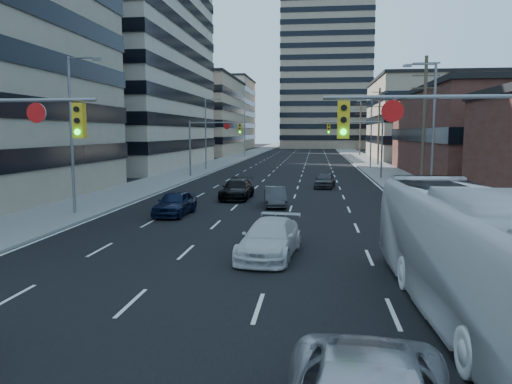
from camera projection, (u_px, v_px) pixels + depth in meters
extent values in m
cube|color=black|center=(303.00, 150.00, 136.07)|extent=(18.00, 300.00, 0.02)
cube|color=slate|center=(262.00, 149.00, 137.41)|extent=(5.00, 300.00, 0.15)
cube|color=slate|center=(346.00, 150.00, 134.71)|extent=(5.00, 300.00, 0.15)
cube|color=#ADA089|center=(95.00, 65.00, 68.56)|extent=(26.00, 34.00, 28.00)
cube|color=gray|center=(190.00, 117.00, 108.36)|extent=(20.00, 30.00, 16.00)
cube|color=#472119|center=(509.00, 135.00, 53.84)|extent=(20.00, 30.00, 9.00)
cube|color=gray|center=(436.00, 120.00, 90.89)|extent=(22.00, 28.00, 14.00)
cube|color=gray|center=(326.00, 52.00, 151.62)|extent=(26.00, 26.00, 58.00)
cube|color=#ADA089|center=(210.00, 114.00, 148.03)|extent=(24.00, 24.00, 20.00)
cube|color=gray|center=(425.00, 128.00, 131.59)|extent=(22.00, 22.00, 12.00)
cube|color=gold|center=(79.00, 121.00, 15.66)|extent=(0.35, 0.28, 1.10)
cylinder|color=black|center=(76.00, 109.00, 15.46)|extent=(0.18, 0.06, 0.18)
cylinder|color=black|center=(77.00, 121.00, 15.51)|extent=(0.18, 0.06, 0.18)
cylinder|color=#0CE526|center=(77.00, 132.00, 15.55)|extent=(0.18, 0.06, 0.18)
cylinder|color=white|center=(36.00, 113.00, 15.77)|extent=(0.64, 0.06, 0.64)
cylinder|color=slate|center=(437.00, 97.00, 14.31)|extent=(6.50, 0.12, 0.12)
cube|color=gold|center=(343.00, 120.00, 14.70)|extent=(0.35, 0.28, 1.10)
cylinder|color=black|center=(344.00, 108.00, 14.50)|extent=(0.18, 0.06, 0.18)
cylinder|color=black|center=(344.00, 120.00, 14.54)|extent=(0.18, 0.06, 0.18)
cylinder|color=#0CE526|center=(343.00, 132.00, 14.58)|extent=(0.18, 0.06, 0.18)
cylinder|color=white|center=(392.00, 111.00, 14.47)|extent=(0.64, 0.06, 0.64)
cylinder|color=slate|center=(190.00, 149.00, 53.09)|extent=(0.18, 0.18, 6.00)
cylinder|color=slate|center=(217.00, 122.00, 52.40)|extent=(6.00, 0.12, 0.12)
cube|color=gold|center=(240.00, 129.00, 52.20)|extent=(0.35, 0.28, 1.10)
cylinder|color=black|center=(240.00, 125.00, 52.00)|extent=(0.18, 0.06, 0.18)
cylinder|color=black|center=(240.00, 129.00, 52.04)|extent=(0.18, 0.06, 0.18)
cylinder|color=#0CE526|center=(240.00, 132.00, 52.08)|extent=(0.18, 0.06, 0.18)
cylinder|color=white|center=(227.00, 126.00, 52.30)|extent=(0.64, 0.06, 0.64)
cylinder|color=slate|center=(382.00, 150.00, 50.74)|extent=(0.18, 0.18, 6.00)
cylinder|color=slate|center=(353.00, 122.00, 50.76)|extent=(6.00, 0.12, 0.12)
cube|color=gold|center=(329.00, 129.00, 51.12)|extent=(0.35, 0.28, 1.10)
cylinder|color=black|center=(329.00, 125.00, 50.92)|extent=(0.18, 0.06, 0.18)
cylinder|color=black|center=(329.00, 129.00, 50.96)|extent=(0.18, 0.06, 0.18)
cylinder|color=#0CE526|center=(329.00, 132.00, 51.00)|extent=(0.18, 0.06, 0.18)
cylinder|color=white|center=(343.00, 126.00, 50.89)|extent=(0.64, 0.06, 0.64)
cylinder|color=#4C3D2D|center=(424.00, 124.00, 41.31)|extent=(0.28, 0.28, 11.00)
cube|color=#4C3D2D|center=(426.00, 63.00, 40.72)|extent=(2.20, 0.10, 0.10)
cube|color=#4C3D2D|center=(426.00, 76.00, 40.84)|extent=(2.20, 0.10, 0.10)
cube|color=#4C3D2D|center=(425.00, 88.00, 40.96)|extent=(2.20, 0.10, 0.10)
cylinder|color=#4C3D2D|center=(379.00, 127.00, 70.88)|extent=(0.28, 0.28, 11.00)
cube|color=#4C3D2D|center=(380.00, 92.00, 70.30)|extent=(2.20, 0.10, 0.10)
cube|color=#4C3D2D|center=(380.00, 99.00, 70.42)|extent=(2.20, 0.10, 0.10)
cube|color=#4C3D2D|center=(379.00, 106.00, 70.54)|extent=(2.20, 0.10, 0.10)
cylinder|color=#4C3D2D|center=(360.00, 129.00, 100.46)|extent=(0.28, 0.28, 11.00)
cube|color=#4C3D2D|center=(361.00, 104.00, 99.87)|extent=(2.20, 0.10, 0.10)
cube|color=#4C3D2D|center=(361.00, 109.00, 99.99)|extent=(2.20, 0.10, 0.10)
cube|color=#4C3D2D|center=(361.00, 114.00, 100.11)|extent=(2.20, 0.10, 0.10)
cylinder|color=slate|center=(72.00, 137.00, 28.32)|extent=(0.16, 0.16, 9.00)
cylinder|color=slate|center=(83.00, 58.00, 27.69)|extent=(1.80, 0.10, 0.10)
cube|color=slate|center=(97.00, 59.00, 27.61)|extent=(0.50, 0.22, 0.14)
cylinder|color=slate|center=(206.00, 134.00, 62.83)|extent=(0.16, 0.16, 9.00)
cylinder|color=slate|center=(212.00, 99.00, 62.20)|extent=(1.80, 0.10, 0.10)
cube|color=slate|center=(219.00, 100.00, 62.11)|extent=(0.50, 0.22, 0.14)
cylinder|color=slate|center=(245.00, 134.00, 97.33)|extent=(0.16, 0.16, 9.00)
cylinder|color=slate|center=(249.00, 111.00, 96.70)|extent=(1.80, 0.10, 0.10)
cube|color=slate|center=(253.00, 111.00, 96.62)|extent=(0.50, 0.22, 0.14)
cylinder|color=slate|center=(433.00, 137.00, 30.78)|extent=(0.16, 0.16, 9.00)
cylinder|color=slate|center=(421.00, 64.00, 30.36)|extent=(1.80, 0.10, 0.10)
cube|color=slate|center=(407.00, 66.00, 30.47)|extent=(0.50, 0.22, 0.14)
cylinder|color=slate|center=(371.00, 134.00, 65.29)|extent=(0.16, 0.16, 9.00)
cylinder|color=slate|center=(365.00, 100.00, 64.87)|extent=(1.80, 0.10, 0.10)
cube|color=slate|center=(359.00, 101.00, 64.97)|extent=(0.50, 0.22, 0.14)
imported|color=silver|center=(270.00, 239.00, 19.23)|extent=(2.51, 5.07, 1.42)
imported|color=silver|center=(479.00, 255.00, 12.65)|extent=(3.37, 12.27, 3.39)
imported|color=black|center=(175.00, 203.00, 28.76)|extent=(1.90, 4.28, 1.43)
imported|color=#2F2F31|center=(275.00, 197.00, 32.21)|extent=(1.81, 3.99, 1.27)
imported|color=black|center=(237.00, 189.00, 35.83)|extent=(2.12, 4.94, 1.42)
imported|color=#39393C|center=(325.00, 180.00, 43.04)|extent=(2.03, 4.11, 1.35)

